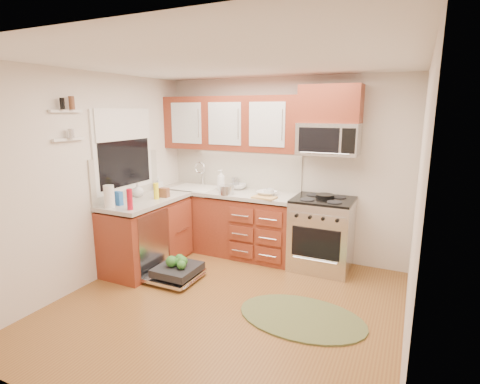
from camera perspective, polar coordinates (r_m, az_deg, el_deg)
The scene contains 38 objects.
floor at distance 4.20m, azimuth -2.20°, elevation -16.97°, with size 3.50×3.50×0.00m, color brown.
ceiling at distance 3.69m, azimuth -2.54°, elevation 19.22°, with size 3.50×3.50×0.00m, color white.
wall_back at distance 5.34m, azimuth 6.38°, elevation 3.58°, with size 3.50×0.04×2.50m, color beige.
wall_front at distance 2.41m, azimuth -22.23°, elevation -8.24°, with size 3.50×0.04×2.50m, color beige.
wall_left at distance 4.81m, azimuth -21.19°, elevation 1.84°, with size 0.04×3.50×2.50m, color beige.
wall_right at distance 3.35m, azimuth 25.31°, elevation -2.84°, with size 0.04×3.50×2.50m, color beige.
base_cabinet_back at distance 5.53m, azimuth -1.99°, elevation -4.82°, with size 2.05×0.60×0.85m, color maroon.
base_cabinet_left at distance 5.18m, azimuth -13.96°, elevation -6.40°, with size 0.60×1.25×0.85m, color maroon.
countertop_back at distance 5.40m, azimuth -2.07°, elevation -0.03°, with size 2.07×0.64×0.05m, color beige.
countertop_left at distance 5.04m, azimuth -14.15°, elevation -1.30°, with size 0.64×1.27×0.05m, color beige.
backsplash_back at distance 5.61m, azimuth -0.71°, elevation 3.65°, with size 2.05×0.02×0.57m, color #B0AB9E.
backsplash_left at distance 5.17m, azimuth -16.87°, elevation 2.38°, with size 0.02×1.25×0.57m, color #B0AB9E.
upper_cabinets at distance 5.40m, azimuth -1.49°, elevation 10.41°, with size 2.05×0.35×0.75m, color maroon, non-canonical shape.
cabinet_over_mw at distance 4.93m, azimuth 13.64°, elevation 12.91°, with size 0.76×0.35×0.47m, color maroon.
range at distance 5.04m, azimuth 12.34°, elevation -6.24°, with size 0.76×0.64×0.95m, color silver, non-canonical shape.
microwave at distance 4.92m, azimuth 13.32°, elevation 7.85°, with size 0.76×0.38×0.40m, color silver, non-canonical shape.
sink at distance 5.66m, azimuth -6.89°, elevation -0.57°, with size 0.62×0.50×0.26m, color white, non-canonical shape.
dishwasher at distance 4.79m, azimuth -9.87°, elevation -11.95°, with size 0.70×0.60×0.20m, color silver, non-canonical shape.
window at distance 5.11m, azimuth -17.29°, elevation 6.09°, with size 0.03×1.05×1.05m, color white, non-canonical shape.
window_blind at distance 5.07m, azimuth -17.32°, elevation 9.80°, with size 0.02×0.96×0.40m, color white.
shelf_upper at distance 4.48m, azimuth -25.00°, elevation 11.12°, with size 0.04×0.40×0.03m, color white.
shelf_lower at distance 4.49m, azimuth -24.65°, elevation 7.31°, with size 0.04×0.40×0.03m, color white.
rug at distance 4.03m, azimuth 9.35°, elevation -18.35°, with size 1.30×0.84×0.02m, color olive, non-canonical shape.
skillet at distance 4.96m, azimuth 12.82°, elevation -0.60°, with size 0.23×0.23×0.04m, color black.
stock_pot at distance 5.14m, azimuth -2.06°, elevation 0.33°, with size 0.21×0.21×0.12m, color silver.
cutting_board at distance 4.93m, azimuth 3.73°, elevation -0.84°, with size 0.30×0.20×0.02m, color tan.
canister at distance 5.55m, azimuth -0.76°, elevation 1.42°, with size 0.10×0.10×0.16m, color silver.
paper_towel_roll at distance 4.70m, azimuth -19.31°, elevation -0.64°, with size 0.12×0.12×0.27m, color white.
mustard_bottle at distance 4.98m, azimuth -12.65°, elevation 0.14°, with size 0.07×0.07×0.21m, color yellow.
red_bottle at distance 4.51m, azimuth -16.46°, elevation -1.09°, with size 0.07×0.07×0.25m, color #B60F24.
wooden_box at distance 5.07m, azimuth -11.49°, elevation -0.09°, with size 0.12×0.09×0.12m, color brown.
blue_carton at distance 4.78m, azimuth -18.06°, elevation -0.92°, with size 0.11×0.06×0.17m, color #2561B0.
bowl_a at distance 5.07m, azimuth 4.09°, elevation -0.22°, with size 0.26×0.26×0.06m, color #999999.
bowl_b at distance 5.48m, azimuth -0.35°, elevation 0.85°, with size 0.25×0.25×0.08m, color #999999.
cup at distance 5.01m, azimuth 4.40°, elevation -0.11°, with size 0.14×0.14×0.11m, color #999999.
soap_bottle_a at distance 5.35m, azimuth -2.91°, elevation 1.79°, with size 0.12×0.12×0.30m, color #999999.
soap_bottle_b at distance 5.52m, azimuth -12.27°, elevation 1.28°, with size 0.09×0.09×0.20m, color #999999.
soap_bottle_c at distance 5.17m, azimuth -15.28°, elevation 0.32°, with size 0.15×0.15×0.19m, color #999999.
Camera 1 is at (1.70, -3.25, 2.06)m, focal length 28.00 mm.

